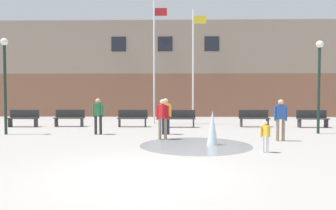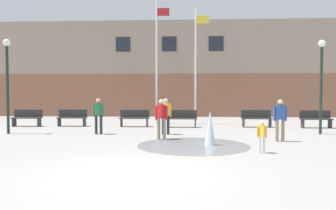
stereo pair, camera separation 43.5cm
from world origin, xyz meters
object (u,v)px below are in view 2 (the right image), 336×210
child_with_pink_shirt (262,134)px  flagpole_left (157,59)px  park_bench_under_left_flagpole (72,117)px  adult_in_red (98,113)px  park_bench_center (134,118)px  teen_by_trashcan (161,116)px  adult_near_bench (280,117)px  lamp_post_right_lane (321,73)px  park_bench_far_right (316,119)px  park_bench_near_trashcan (256,118)px  park_bench_left_of_flagpoles (27,118)px  adult_watching (166,113)px  park_bench_under_right_flagpole (182,118)px  lamp_post_left_lane (7,73)px  flagpole_right (196,63)px

child_with_pink_shirt → flagpole_left: size_ratio=0.14×
park_bench_under_left_flagpole → adult_in_red: (2.36, -3.33, 0.45)m
park_bench_center → teen_by_trashcan: (1.81, -4.72, 0.45)m
adult_near_bench → teen_by_trashcan: (-4.52, 0.30, 0.00)m
park_bench_center → lamp_post_right_lane: size_ratio=0.38×
park_bench_far_right → adult_in_red: bearing=-163.6°
park_bench_near_trashcan → child_with_pink_shirt: (-1.46, -7.55, 0.10)m
adult_in_red → adult_near_bench: (7.43, -1.76, 0.00)m
park_bench_left_of_flagpoles → park_bench_center: size_ratio=1.00×
park_bench_left_of_flagpoles → park_bench_far_right: 15.45m
park_bench_under_left_flagpole → lamp_post_right_lane: size_ratio=0.38×
park_bench_near_trashcan → adult_in_red: adult_in_red is taller
park_bench_under_left_flagpole → adult_watching: size_ratio=1.01×
flagpole_left → park_bench_under_right_flagpole: bearing=-48.9°
park_bench_under_left_flagpole → teen_by_trashcan: bearing=-42.3°
adult_in_red → flagpole_left: 6.01m
adult_near_bench → adult_watching: bearing=159.2°
park_bench_under_left_flagpole → teen_by_trashcan: size_ratio=1.01×
lamp_post_left_lane → lamp_post_right_lane: bearing=2.5°
park_bench_center → flagpole_right: 4.83m
adult_watching → park_bench_center: bearing=-22.3°
park_bench_left_of_flagpoles → park_bench_near_trashcan: (12.44, 0.26, 0.00)m
park_bench_under_left_flagpole → park_bench_far_right: size_ratio=1.00×
flagpole_left → flagpole_right: bearing=0.0°
park_bench_under_left_flagpole → park_bench_far_right: 13.03m
park_bench_center → adult_watching: 3.72m
teen_by_trashcan → child_with_pink_shirt: bearing=-99.0°
park_bench_near_trashcan → adult_watching: 5.73m
park_bench_under_right_flagpole → child_with_pink_shirt: child_with_pink_shirt is taller
park_bench_center → lamp_post_left_lane: lamp_post_left_lane is taller
adult_in_red → flagpole_right: size_ratio=0.24×
adult_in_red → child_with_pink_shirt: 7.48m
park_bench_center → child_with_pink_shirt: (5.09, -7.45, 0.10)m
park_bench_near_trashcan → park_bench_left_of_flagpoles: bearing=-178.8°
park_bench_center → park_bench_near_trashcan: bearing=0.9°
adult_watching → flagpole_right: bearing=-70.4°
teen_by_trashcan → lamp_post_left_lane: lamp_post_left_lane is taller
teen_by_trashcan → flagpole_left: (-0.71, 6.26, 2.87)m
park_bench_center → lamp_post_right_lane: 9.44m
flagpole_right → park_bench_left_of_flagpoles: bearing=-169.6°
park_bench_under_right_flagpole → adult_near_bench: size_ratio=1.01×
child_with_pink_shirt → adult_near_bench: size_ratio=0.62×
adult_watching → adult_near_bench: (4.45, -1.84, 0.00)m
adult_near_bench → flagpole_left: 8.87m
flagpole_right → lamp_post_left_lane: bearing=-150.4°
park_bench_left_of_flagpoles → lamp_post_right_lane: size_ratio=0.38×
teen_by_trashcan → lamp_post_right_lane: size_ratio=0.38×
adult_near_bench → lamp_post_right_lane: lamp_post_right_lane is taller
park_bench_center → park_bench_under_left_flagpole: bearing=178.8°
park_bench_near_trashcan → adult_in_red: (-7.65, -3.36, 0.45)m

